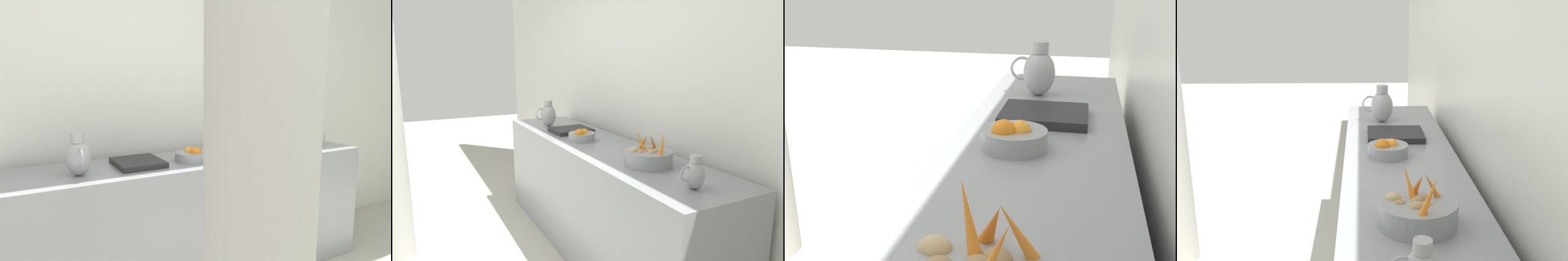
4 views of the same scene
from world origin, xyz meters
The scene contains 8 objects.
tile_wall_left centered at (-1.95, 0.69, 1.50)m, with size 0.10×7.98×3.00m, color silver.
prep_counter centered at (-1.53, 0.19, 0.47)m, with size 0.61×2.69×0.93m, color gray.
vegetable_colander centered at (-1.53, 0.87, 0.99)m, with size 0.30×0.30×0.23m.
orange_bowl centered at (-1.46, 0.07, 0.97)m, with size 0.22×0.22×0.11m.
metal_pitcher_tall centered at (-1.46, -0.69, 1.04)m, with size 0.21×0.15×0.25m.
metal_pitcher_short centered at (-1.49, 1.31, 1.01)m, with size 0.15×0.11×0.18m.
counter_sink_basin centered at (-1.53, -0.30, 0.95)m, with size 0.34×0.30×0.04m, color #232326.
support_column centered at (-0.03, -0.48, 1.50)m, with size 0.29×0.29×3.00m, color #B2AFA8.
Camera 1 is at (0.65, -1.04, 1.50)m, focal length 32.21 mm.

